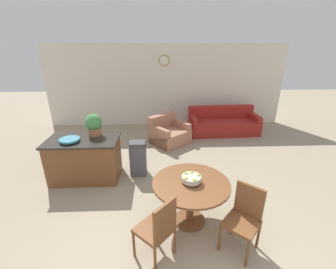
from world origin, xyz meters
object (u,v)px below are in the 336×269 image
object	(u,v)px
dining_table	(191,192)
potted_plant	(94,124)
teal_bowl	(70,140)
armchair	(169,134)
dining_chair_near_left	(158,228)
couch	(223,124)
kitchen_island	(85,159)
dining_chair_near_right	(244,216)
trash_bin	(138,158)
fruit_bowl	(191,178)

from	to	relation	value
dining_table	potted_plant	xyz separation A→B (m)	(-1.81, 1.59, 0.56)
dining_table	teal_bowl	world-z (taller)	teal_bowl
potted_plant	armchair	size ratio (longest dim) A/B	0.36
potted_plant	teal_bowl	bearing A→B (deg)	-140.62
dining_chair_near_left	couch	size ratio (longest dim) A/B	0.43
couch	armchair	bearing A→B (deg)	-159.44
dining_table	couch	xyz separation A→B (m)	(1.58, 3.91, -0.29)
dining_table	kitchen_island	world-z (taller)	kitchen_island
armchair	dining_chair_near_left	bearing A→B (deg)	-134.27
teal_bowl	dining_table	bearing A→B (deg)	-29.57
dining_chair_near_right	trash_bin	bearing A→B (deg)	-8.60
dining_chair_near_left	armchair	bearing A→B (deg)	37.95
dining_chair_near_right	potted_plant	world-z (taller)	potted_plant
dining_chair_near_left	couch	bearing A→B (deg)	18.05
dining_chair_near_left	kitchen_island	bearing A→B (deg)	79.38
teal_bowl	trash_bin	size ratio (longest dim) A/B	0.50
teal_bowl	potted_plant	size ratio (longest dim) A/B	0.84
armchair	couch	bearing A→B (deg)	-16.33
trash_bin	dining_chair_near_right	bearing A→B (deg)	-51.17
fruit_bowl	dining_chair_near_left	bearing A→B (deg)	-127.14
dining_chair_near_left	kitchen_island	size ratio (longest dim) A/B	0.66
dining_chair_near_right	armchair	bearing A→B (deg)	-34.37
dining_chair_near_right	dining_table	bearing A→B (deg)	5.33
dining_chair_near_right	fruit_bowl	distance (m)	0.87
potted_plant	trash_bin	world-z (taller)	potted_plant
dining_chair_near_left	fruit_bowl	distance (m)	0.87
couch	armchair	xyz separation A→B (m)	(-1.77, -0.76, -0.01)
dining_chair_near_right	trash_bin	size ratio (longest dim) A/B	1.23
fruit_bowl	potted_plant	world-z (taller)	potted_plant
dining_table	armchair	distance (m)	3.16
dining_chair_near_left	trash_bin	xyz separation A→B (m)	(-0.43, 2.12, -0.14)
teal_bowl	armchair	world-z (taller)	teal_bowl
teal_bowl	couch	distance (m)	4.68
dining_table	armchair	world-z (taller)	armchair
dining_chair_near_left	couch	distance (m)	5.02
dining_chair_near_right	potted_plant	size ratio (longest dim) A/B	2.06
dining_chair_near_left	kitchen_island	distance (m)	2.53
fruit_bowl	armchair	distance (m)	3.19
dining_table	dining_chair_near_left	size ratio (longest dim) A/B	1.25
dining_chair_near_right	couch	size ratio (longest dim) A/B	0.43
dining_chair_near_right	armchair	distance (m)	3.74
dining_chair_near_left	armchair	xyz separation A→B (m)	(0.31, 3.80, -0.25)
teal_bowl	armchair	bearing A→B (deg)	42.99
dining_table	armchair	bearing A→B (deg)	93.47
potted_plant	couch	bearing A→B (deg)	34.35
dining_chair_near_left	teal_bowl	size ratio (longest dim) A/B	2.46
dining_chair_near_left	kitchen_island	world-z (taller)	dining_chair_near_left
kitchen_island	trash_bin	size ratio (longest dim) A/B	1.86
kitchen_island	teal_bowl	world-z (taller)	teal_bowl
trash_bin	armchair	size ratio (longest dim) A/B	0.60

